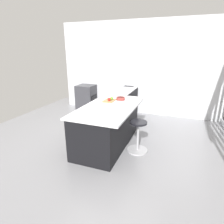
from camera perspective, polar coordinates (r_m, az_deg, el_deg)
ground_plane at (r=4.35m, az=-1.00°, el=-10.18°), size 7.00×7.00×0.00m
interior_partition_left at (r=6.36m, az=7.88°, el=12.93°), size 0.15×5.38×2.97m
sink_cabinet at (r=6.27m, az=4.52°, el=3.46°), size 2.33×0.60×1.20m
oven_range at (r=6.83m, az=-7.80°, el=4.42°), size 0.60×0.61×0.89m
kitchen_island at (r=4.27m, az=-1.23°, el=-3.87°), size 2.10×1.09×0.91m
stool_by_window at (r=4.04m, az=7.86°, el=-7.64°), size 0.44×0.44×0.68m
cutting_board at (r=4.48m, az=-0.84°, el=3.49°), size 0.36×0.24×0.02m
apple_red at (r=4.40m, az=-0.87°, el=3.87°), size 0.08×0.08×0.08m
apple_green at (r=4.49m, az=-0.14°, el=4.14°), size 0.08×0.08×0.08m
water_bottle at (r=3.49m, az=-4.93°, el=0.96°), size 0.06×0.06×0.31m
fruit_bowl at (r=4.58m, az=2.64°, el=4.17°), size 0.21×0.21×0.07m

